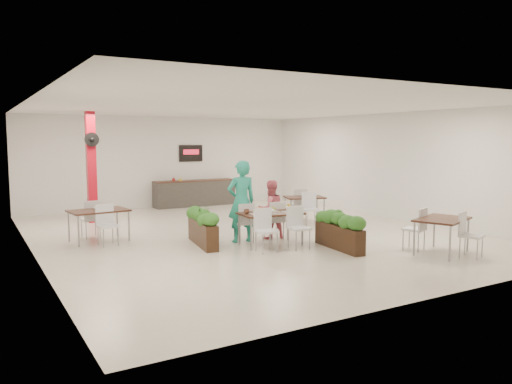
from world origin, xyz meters
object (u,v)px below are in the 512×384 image
at_px(service_counter, 195,192).
at_px(diner_woman, 270,209).
at_px(side_table_a, 99,215).
at_px(side_table_c, 442,224).
at_px(red_column, 91,166).
at_px(side_table_b, 304,201).
at_px(planter_left, 203,224).
at_px(main_table, 270,218).
at_px(planter_right, 339,228).
at_px(diner_man, 241,201).

xyz_separation_m(service_counter, diner_woman, (-0.80, -6.50, 0.22)).
relative_size(service_counter, side_table_a, 1.81).
bearing_deg(side_table_c, red_column, 104.57).
relative_size(red_column, side_table_b, 1.92).
relative_size(diner_woman, planter_left, 0.81).
xyz_separation_m(main_table, planter_right, (1.09, -1.11, -0.16)).
xyz_separation_m(service_counter, side_table_c, (1.47, -9.68, 0.14)).
height_order(planter_left, side_table_b, same).
relative_size(planter_right, side_table_c, 1.01).
relative_size(service_counter, planter_right, 1.78).
bearing_deg(diner_man, planter_right, 135.04).
bearing_deg(side_table_c, planter_right, 117.90).
bearing_deg(red_column, diner_man, -62.67).
height_order(red_column, side_table_b, red_column).
bearing_deg(side_table_c, side_table_a, 119.89).
height_order(main_table, side_table_b, same).
bearing_deg(red_column, main_table, -62.23).
bearing_deg(main_table, service_counter, 80.39).
relative_size(planter_right, side_table_a, 1.02).
xyz_separation_m(main_table, side_table_a, (-3.27, 2.41, 0.00)).
distance_m(main_table, planter_right, 1.56).
bearing_deg(side_table_a, diner_man, -37.77).
relative_size(red_column, service_counter, 1.07).
bearing_deg(planter_right, planter_left, 141.91).
distance_m(planter_left, side_table_a, 2.54).
height_order(planter_left, side_table_c, same).
distance_m(diner_woman, side_table_c, 3.91).
distance_m(planter_left, side_table_b, 4.12).
xyz_separation_m(planter_left, side_table_a, (-1.94, 1.63, 0.14)).
bearing_deg(side_table_b, red_column, 167.93).
bearing_deg(side_table_b, side_table_c, -70.32).
distance_m(red_column, service_counter, 4.56).
xyz_separation_m(planter_left, side_table_c, (4.01, -3.31, 0.14)).
relative_size(diner_man, side_table_b, 1.15).
bearing_deg(planter_left, side_table_a, 140.07).
xyz_separation_m(service_counter, planter_left, (-2.53, -6.37, 0.00)).
bearing_deg(diner_woman, service_counter, -92.08).
height_order(diner_woman, side_table_b, diner_woman).
height_order(planter_left, planter_right, planter_left).
height_order(planter_left, side_table_a, same).
bearing_deg(diner_man, red_column, -57.73).
bearing_deg(side_table_c, diner_woman, 105.17).
xyz_separation_m(diner_man, planter_left, (-0.93, 0.13, -0.46)).
bearing_deg(diner_woman, main_table, 62.86).
distance_m(diner_woman, side_table_a, 4.08).
height_order(red_column, planter_right, red_column).
bearing_deg(main_table, red_column, 117.77).
relative_size(diner_man, side_table_a, 1.16).
height_order(side_table_a, side_table_c, same).
bearing_deg(main_table, diner_woman, 57.91).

